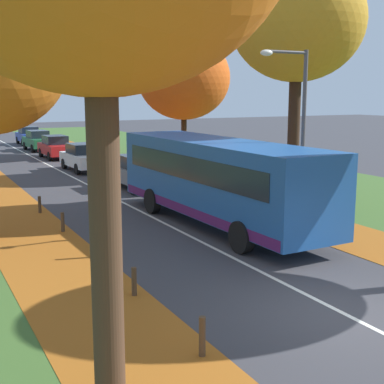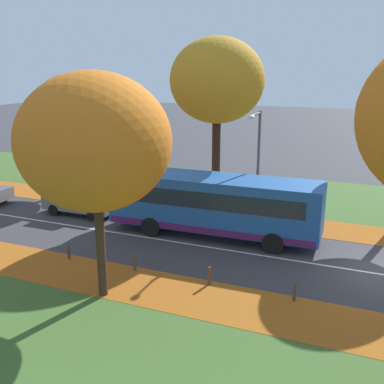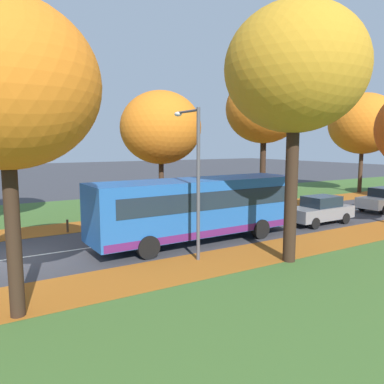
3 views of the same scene
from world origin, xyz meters
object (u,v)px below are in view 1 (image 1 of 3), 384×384
Objects in this scene: car_green_fourth_in_line at (38,140)px; car_grey_lead at (138,172)px; car_red_third_in_line at (56,147)px; car_blue_trailing at (29,136)px; bollard_second at (134,282)px; bollard_fourth at (63,222)px; streetlamp_right at (296,119)px; bollard_third at (93,245)px; bus at (218,177)px; tree_right_far at (110,59)px; bollard_nearest at (202,337)px; tree_right_mid at (184,78)px; bollard_fifth at (40,205)px; tree_right_near at (297,21)px; car_white_following at (83,157)px.

car_grey_lead is at bearing -88.72° from car_green_fourth_in_line.
car_blue_trailing is at bearing 88.10° from car_red_third_in_line.
bollard_second is 6.50m from bollard_fourth.
bollard_third is at bearing -179.01° from streetlamp_right.
bollard_second is at bearing -90.19° from bollard_fourth.
tree_right_far is at bearing 79.86° from bus.
bollard_nearest is 0.18× the size of car_blue_trailing.
car_green_fourth_in_line is at bearing 79.65° from bollard_fourth.
bollard_fifth is at bearing -146.19° from tree_right_mid.
bollard_fifth is 0.16× the size of car_red_third_in_line.
bollard_third is 0.17× the size of car_grey_lead.
car_blue_trailing is (0.18, 34.12, -0.89)m from bus.
bollard_second is at bearing -112.45° from car_grey_lead.
bollard_fourth is 8.55m from streetlamp_right.
car_blue_trailing is (-0.11, 25.97, 0.00)m from car_grey_lead.
car_blue_trailing is at bearing 79.69° from bollard_fifth.
tree_right_near is 16.11m from car_white_following.
bollard_nearest is at bearing -99.11° from car_red_third_in_line.
bollard_third is at bearing -118.62° from car_grey_lead.
bus is at bearing -100.14° from tree_right_far.
tree_right_near is 5.24m from streetlamp_right.
tree_right_far is (-0.45, 20.75, -0.34)m from tree_right_near.
bollard_fifth is 0.16× the size of car_grey_lead.
tree_right_far is 13.37× the size of bollard_third.
tree_right_near is 15.25m from bollard_nearest.
streetlamp_right is 10.27m from car_grey_lead.
streetlamp_right reaches higher than car_blue_trailing.
car_white_following is (4.85, 10.57, 0.48)m from bollard_fifth.
bus is at bearing -43.32° from bollard_fifth.
car_white_following is at bearing -90.58° from car_green_fourth_in_line.
tree_right_mid is 1.84× the size of car_red_third_in_line.
tree_right_mid is 19.40m from bollard_second.
car_white_following is at bearing 65.37° from bollard_fifth.
bollard_fourth is 0.16× the size of car_grey_lead.
tree_right_near is at bearing -0.74° from bollard_fourth.
bollard_fourth is at bearing 89.81° from bollard_nearest.
bollard_nearest is at bearing -122.11° from bus.
tree_right_mid reaches higher than bus.
car_green_fourth_in_line is (4.98, 23.66, 0.48)m from bollard_fifth.
bollard_fifth is (-0.04, 9.75, -0.01)m from bollard_second.
streetlamp_right is at bearing 25.08° from bollard_second.
bus is (5.15, -4.85, 1.37)m from bollard_fifth.
bollard_nearest is 1.11× the size of bollard_fourth.
bollard_second is at bearing -103.30° from car_white_following.
car_green_fourth_in_line is (-4.59, 27.03, -6.54)m from tree_right_near.
streetlamp_right is (7.23, 6.63, 3.37)m from bollard_nearest.
bollard_fifth is 11.64m from car_white_following.
car_green_fourth_in_line is at bearing 94.34° from streetlamp_right.
bollard_fifth is at bearing 90.24° from bollard_second.
bollard_fifth is 29.75m from car_blue_trailing.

